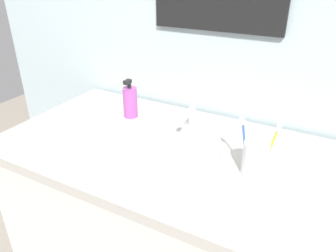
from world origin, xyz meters
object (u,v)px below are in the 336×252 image
Objects in this scene: toothbrush_blue at (244,140)px; toothbrush_yellow at (272,145)px; faucet at (190,114)px; toothbrush_cup at (255,159)px; soap_dispenser at (130,102)px.

toothbrush_yellow is at bearing 1.99° from toothbrush_blue.
faucet is 1.38× the size of toothbrush_cup.
faucet is at bearing 153.94° from toothbrush_yellow.
toothbrush_cup is (0.31, -0.18, -0.01)m from faucet.
toothbrush_blue is 1.03× the size of soap_dispenser.
toothbrush_yellow reaches higher than faucet.
faucet is 0.36m from toothbrush_cup.
toothbrush_cup is 0.62× the size of toothbrush_yellow.
toothbrush_cup is 0.65× the size of soap_dispenser.
toothbrush_blue is at bearing -33.29° from faucet.
soap_dispenser is at bearing 163.88° from toothbrush_blue.
toothbrush_blue is at bearing -16.12° from soap_dispenser.
toothbrush_cup is at bearing -16.07° from soap_dispenser.
toothbrush_cup is 0.60m from soap_dispenser.
toothbrush_yellow is (0.35, -0.17, 0.04)m from faucet.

